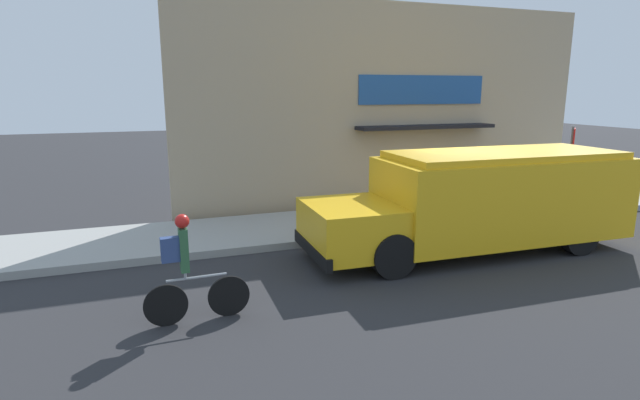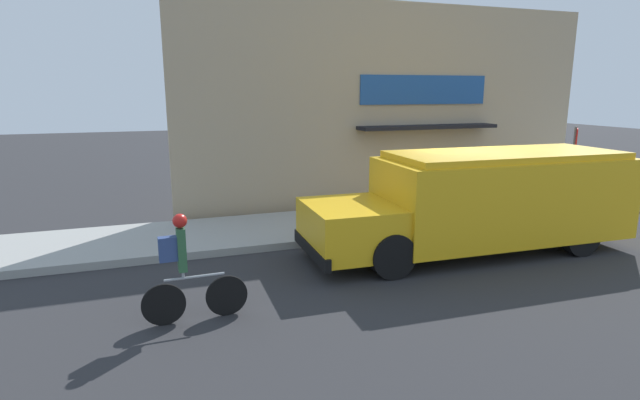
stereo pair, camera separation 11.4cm
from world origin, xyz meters
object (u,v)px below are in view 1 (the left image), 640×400
Objects in this scene: school_bus at (483,199)px; stop_sign_post at (571,153)px; trash_bin at (395,197)px; cyclist at (188,270)px.

stop_sign_post is at bearing 26.03° from school_bus.
trash_bin is at bearing 103.90° from school_bus.
cyclist is at bearing -143.44° from trash_bin.
school_bus is 4.92m from stop_sign_post.
cyclist is 1.69× the size of trash_bin.
trash_bin is (5.64, 4.19, -0.15)m from cyclist.
trash_bin is at bearing 34.74° from cyclist.
stop_sign_post reaches higher than trash_bin.
school_bus is at bearing -77.79° from trash_bin.
cyclist is at bearing -165.59° from school_bus.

